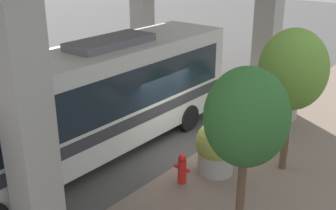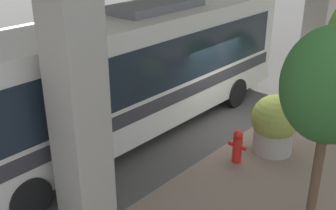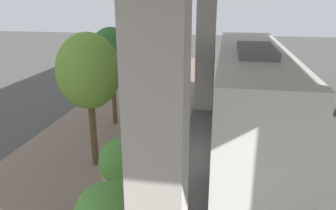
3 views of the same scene
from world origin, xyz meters
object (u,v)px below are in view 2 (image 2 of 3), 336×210
(bus, at_px, (129,70))
(planter_middle, at_px, (274,124))
(planter_front, at_px, (322,91))
(street_tree_far, at_px, (331,87))
(fire_hydrant, at_px, (237,146))

(bus, xyz_separation_m, planter_middle, (-3.68, -1.86, -1.22))
(planter_front, xyz_separation_m, planter_middle, (-0.00, 3.14, -0.05))
(bus, relative_size, planter_middle, 7.09)
(planter_middle, relative_size, street_tree_far, 0.39)
(planter_front, height_order, street_tree_far, street_tree_far)
(street_tree_far, bearing_deg, planter_middle, -46.66)
(bus, xyz_separation_m, fire_hydrant, (-3.25, -0.72, -1.58))
(fire_hydrant, xyz_separation_m, planter_front, (-0.42, -4.28, 0.41))
(street_tree_far, bearing_deg, bus, -3.42)
(bus, height_order, street_tree_far, street_tree_far)
(street_tree_far, bearing_deg, fire_hydrant, -23.00)
(bus, bearing_deg, planter_middle, -153.14)
(planter_middle, xyz_separation_m, street_tree_far, (-2.08, 2.21, 2.27))
(bus, relative_size, street_tree_far, 2.78)
(planter_front, height_order, planter_middle, planter_front)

